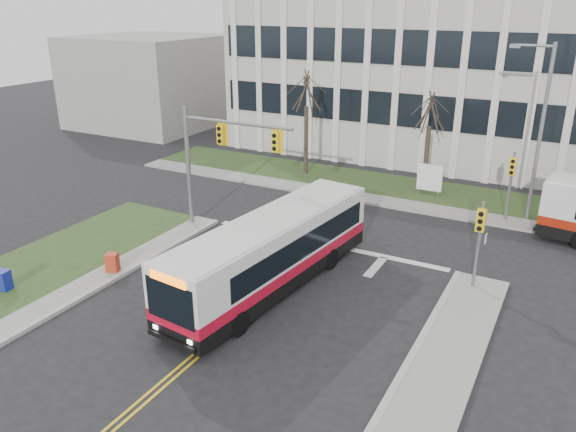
# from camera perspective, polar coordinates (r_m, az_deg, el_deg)

# --- Properties ---
(ground) EXTENTS (120.00, 120.00, 0.00)m
(ground) POSITION_cam_1_polar(r_m,az_deg,el_deg) (21.02, -5.71, -10.95)
(ground) COLOR black
(ground) RESTS_ON ground
(sidewalk_cross) EXTENTS (44.00, 1.60, 0.14)m
(sidewalk_cross) POSITION_cam_1_polar(r_m,az_deg,el_deg) (32.22, 17.25, 0.13)
(sidewalk_cross) COLOR #9E9B93
(sidewalk_cross) RESTS_ON ground
(building_lawn) EXTENTS (44.00, 5.00, 0.12)m
(building_lawn) POSITION_cam_1_polar(r_m,az_deg,el_deg) (34.83, 18.21, 1.58)
(building_lawn) COLOR #28411B
(building_lawn) RESTS_ON ground
(office_building) EXTENTS (40.00, 16.00, 12.00)m
(office_building) POSITION_cam_1_polar(r_m,az_deg,el_deg) (45.19, 22.12, 13.21)
(office_building) COLOR beige
(office_building) RESTS_ON ground
(building_annex) EXTENTS (12.00, 12.00, 8.00)m
(building_annex) POSITION_cam_1_polar(r_m,az_deg,el_deg) (54.85, -13.68, 13.20)
(building_annex) COLOR #9E9B93
(building_annex) RESTS_ON ground
(mast_arm_signal) EXTENTS (6.11, 0.38, 6.20)m
(mast_arm_signal) POSITION_cam_1_polar(r_m,az_deg,el_deg) (27.77, -7.51, 6.69)
(mast_arm_signal) COLOR slate
(mast_arm_signal) RESTS_ON ground
(signal_pole_near) EXTENTS (0.34, 0.39, 3.80)m
(signal_pole_near) POSITION_cam_1_polar(r_m,az_deg,el_deg) (23.37, 18.87, -1.70)
(signal_pole_near) COLOR slate
(signal_pole_near) RESTS_ON ground
(signal_pole_far) EXTENTS (0.34, 0.39, 3.80)m
(signal_pole_far) POSITION_cam_1_polar(r_m,az_deg,el_deg) (31.37, 21.72, 3.70)
(signal_pole_far) COLOR slate
(signal_pole_far) RESTS_ON ground
(streetlight) EXTENTS (2.15, 0.25, 9.20)m
(streetlight) POSITION_cam_1_polar(r_m,az_deg,el_deg) (31.45, 24.09, 8.50)
(streetlight) COLOR slate
(streetlight) RESTS_ON ground
(directory_sign) EXTENTS (1.50, 0.12, 2.00)m
(directory_sign) POSITION_cam_1_polar(r_m,az_deg,el_deg) (34.49, 14.20, 3.76)
(directory_sign) COLOR slate
(directory_sign) RESTS_ON ground
(tree_left) EXTENTS (1.80, 1.80, 7.70)m
(tree_left) POSITION_cam_1_polar(r_m,az_deg,el_deg) (36.83, 1.90, 12.44)
(tree_left) COLOR #42352B
(tree_left) RESTS_ON ground
(tree_mid) EXTENTS (1.80, 1.80, 6.82)m
(tree_mid) POSITION_cam_1_polar(r_m,az_deg,el_deg) (34.38, 14.25, 10.11)
(tree_mid) COLOR #42352B
(tree_mid) RESTS_ON ground
(bus_main) EXTENTS (3.65, 11.46, 3.00)m
(bus_main) POSITION_cam_1_polar(r_m,az_deg,el_deg) (22.76, -1.64, -3.87)
(bus_main) COLOR silver
(bus_main) RESTS_ON ground
(newspaper_box_blue) EXTENTS (0.55, 0.51, 0.95)m
(newspaper_box_blue) POSITION_cam_1_polar(r_m,az_deg,el_deg) (25.56, -26.90, -5.94)
(newspaper_box_blue) COLOR navy
(newspaper_box_blue) RESTS_ON ground
(newspaper_box_red) EXTENTS (0.63, 0.61, 0.95)m
(newspaper_box_red) POSITION_cam_1_polar(r_m,az_deg,el_deg) (25.41, -17.40, -4.66)
(newspaper_box_red) COLOR #AD3116
(newspaper_box_red) RESTS_ON ground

